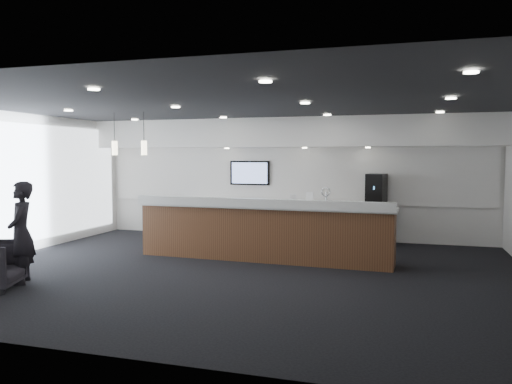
% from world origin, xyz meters
% --- Properties ---
extents(ground, '(10.00, 10.00, 0.00)m').
position_xyz_m(ground, '(0.00, 0.00, 0.00)').
color(ground, black).
rests_on(ground, ground).
extents(ceiling, '(10.00, 8.00, 0.02)m').
position_xyz_m(ceiling, '(0.00, 0.00, 3.00)').
color(ceiling, black).
rests_on(ceiling, back_wall).
extents(back_wall, '(10.00, 0.02, 3.00)m').
position_xyz_m(back_wall, '(0.00, 4.00, 1.50)').
color(back_wall, white).
rests_on(back_wall, ground).
extents(left_wall, '(0.02, 8.00, 3.00)m').
position_xyz_m(left_wall, '(-5.00, 0.00, 1.50)').
color(left_wall, white).
rests_on(left_wall, ground).
extents(soffit_bulkhead, '(10.00, 0.90, 0.70)m').
position_xyz_m(soffit_bulkhead, '(0.00, 3.55, 2.65)').
color(soffit_bulkhead, white).
rests_on(soffit_bulkhead, back_wall).
extents(alcove_panel, '(9.80, 0.06, 1.40)m').
position_xyz_m(alcove_panel, '(0.00, 3.97, 1.60)').
color(alcove_panel, white).
rests_on(alcove_panel, back_wall).
extents(window_blinds_wall, '(0.04, 7.36, 2.55)m').
position_xyz_m(window_blinds_wall, '(-4.96, 0.00, 1.50)').
color(window_blinds_wall, white).
rests_on(window_blinds_wall, left_wall).
extents(back_credenza, '(5.06, 0.66, 0.95)m').
position_xyz_m(back_credenza, '(-0.00, 3.64, 0.48)').
color(back_credenza, '#9DA0A6').
rests_on(back_credenza, ground).
extents(wall_tv, '(1.05, 0.08, 0.62)m').
position_xyz_m(wall_tv, '(-1.00, 3.91, 1.65)').
color(wall_tv, black).
rests_on(wall_tv, back_wall).
extents(pendant_left, '(0.12, 0.12, 0.30)m').
position_xyz_m(pendant_left, '(-2.40, 0.80, 2.25)').
color(pendant_left, '#FBEEC3').
rests_on(pendant_left, ceiling).
extents(pendant_right, '(0.12, 0.12, 0.30)m').
position_xyz_m(pendant_right, '(-3.10, 0.80, 2.25)').
color(pendant_right, '#FBEEC3').
rests_on(pendant_right, ceiling).
extents(ceiling_can_lights, '(7.00, 5.00, 0.02)m').
position_xyz_m(ceiling_can_lights, '(0.00, 0.00, 2.97)').
color(ceiling_can_lights, white).
rests_on(ceiling_can_lights, ceiling).
extents(service_counter, '(5.22, 1.06, 1.49)m').
position_xyz_m(service_counter, '(0.14, 1.16, 0.58)').
color(service_counter, '#512E1B').
rests_on(service_counter, ground).
extents(coffee_machine, '(0.51, 0.58, 0.72)m').
position_xyz_m(coffee_machine, '(2.20, 3.70, 1.31)').
color(coffee_machine, black).
rests_on(coffee_machine, back_credenza).
extents(info_sign_left, '(0.15, 0.04, 0.20)m').
position_xyz_m(info_sign_left, '(0.22, 3.56, 1.05)').
color(info_sign_left, white).
rests_on(info_sign_left, back_credenza).
extents(info_sign_right, '(0.19, 0.08, 0.26)m').
position_xyz_m(info_sign_right, '(0.63, 3.58, 1.08)').
color(info_sign_right, white).
rests_on(info_sign_right, back_credenza).
extents(lounge_guest, '(0.66, 0.73, 1.67)m').
position_xyz_m(lounge_guest, '(-3.13, -1.77, 0.83)').
color(lounge_guest, black).
rests_on(lounge_guest, ground).
extents(cup_0, '(0.09, 0.09, 0.09)m').
position_xyz_m(cup_0, '(1.83, 3.54, 0.99)').
color(cup_0, white).
rests_on(cup_0, back_credenza).
extents(cup_1, '(0.13, 0.13, 0.09)m').
position_xyz_m(cup_1, '(1.69, 3.54, 0.99)').
color(cup_1, white).
rests_on(cup_1, back_credenza).
extents(cup_2, '(0.11, 0.11, 0.09)m').
position_xyz_m(cup_2, '(1.55, 3.54, 0.99)').
color(cup_2, white).
rests_on(cup_2, back_credenza).
extents(cup_3, '(0.12, 0.12, 0.09)m').
position_xyz_m(cup_3, '(1.41, 3.54, 0.99)').
color(cup_3, white).
rests_on(cup_3, back_credenza).
extents(cup_4, '(0.13, 0.13, 0.09)m').
position_xyz_m(cup_4, '(1.27, 3.54, 0.99)').
color(cup_4, white).
rests_on(cup_4, back_credenza).
extents(cup_5, '(0.10, 0.10, 0.09)m').
position_xyz_m(cup_5, '(1.13, 3.54, 0.99)').
color(cup_5, white).
rests_on(cup_5, back_credenza).
extents(cup_6, '(0.13, 0.13, 0.09)m').
position_xyz_m(cup_6, '(0.99, 3.54, 0.99)').
color(cup_6, white).
rests_on(cup_6, back_credenza).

